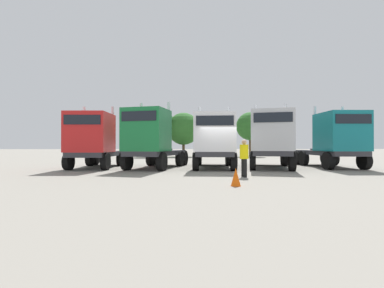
# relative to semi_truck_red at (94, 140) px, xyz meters

# --- Properties ---
(ground) EXTENTS (200.00, 200.00, 0.00)m
(ground) POSITION_rel_semi_truck_red_xyz_m (7.87, -1.98, -1.83)
(ground) COLOR gray
(semi_truck_red) EXTENTS (2.76, 5.77, 4.06)m
(semi_truck_red) POSITION_rel_semi_truck_red_xyz_m (0.00, 0.00, 0.00)
(semi_truck_red) COLOR #333338
(semi_truck_red) RESTS_ON ground
(semi_truck_green) EXTENTS (4.08, 6.42, 4.24)m
(semi_truck_green) POSITION_rel_semi_truck_red_xyz_m (3.70, -0.48, 0.05)
(semi_truck_green) COLOR #333338
(semi_truck_green) RESTS_ON ground
(semi_truck_white) EXTENTS (3.21, 6.59, 3.98)m
(semi_truck_white) POSITION_rel_semi_truck_red_xyz_m (7.65, -0.48, -0.06)
(semi_truck_white) COLOR #333338
(semi_truck_white) RESTS_ON ground
(semi_truck_silver) EXTENTS (4.12, 6.67, 4.17)m
(semi_truck_silver) POSITION_rel_semi_truck_red_xyz_m (11.20, -0.64, 0.06)
(semi_truck_silver) COLOR #333338
(semi_truck_silver) RESTS_ON ground
(semi_truck_teal) EXTENTS (2.70, 5.84, 4.14)m
(semi_truck_teal) POSITION_rel_semi_truck_red_xyz_m (15.59, -0.32, 0.05)
(semi_truck_teal) COLOR #333338
(semi_truck_teal) RESTS_ON ground
(visitor_in_hivis) EXTENTS (0.45, 0.46, 1.74)m
(visitor_in_hivis) POSITION_rel_semi_truck_red_xyz_m (8.49, -4.85, -0.82)
(visitor_in_hivis) COLOR black
(visitor_in_hivis) RESTS_ON ground
(traffic_cone_mid) EXTENTS (0.36, 0.36, 0.65)m
(traffic_cone_mid) POSITION_rel_semi_truck_red_xyz_m (7.53, -7.58, -1.51)
(traffic_cone_mid) COLOR #F2590C
(traffic_cone_mid) RESTS_ON ground
(oak_far_left) EXTENTS (4.40, 4.40, 6.58)m
(oak_far_left) POSITION_rel_semi_truck_red_xyz_m (2.41, 18.05, 2.54)
(oak_far_left) COLOR #4C3823
(oak_far_left) RESTS_ON ground
(oak_far_centre) EXTENTS (4.31, 4.31, 5.88)m
(oak_far_centre) POSITION_rel_semi_truck_red_xyz_m (5.88, 18.36, 1.89)
(oak_far_centre) COLOR #4C3823
(oak_far_centre) RESTS_ON ground
(oak_far_right) EXTENTS (3.80, 3.80, 6.00)m
(oak_far_right) POSITION_rel_semi_truck_red_xyz_m (14.91, 18.28, 2.25)
(oak_far_right) COLOR #4C3823
(oak_far_right) RESTS_ON ground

